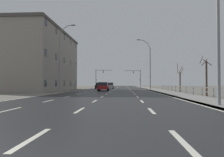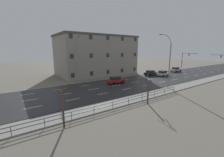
# 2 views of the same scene
# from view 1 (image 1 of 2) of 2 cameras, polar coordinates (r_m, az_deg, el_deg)

# --- Properties ---
(ground_plane) EXTENTS (160.00, 160.00, 0.12)m
(ground_plane) POSITION_cam_1_polar(r_m,az_deg,el_deg) (51.05, 0.79, -2.91)
(ground_plane) COLOR #666056
(road_asphalt_strip) EXTENTS (14.00, 120.00, 0.03)m
(road_asphalt_strip) POSITION_cam_1_polar(r_m,az_deg,el_deg) (63.03, 1.26, -2.55)
(road_asphalt_strip) COLOR #232326
(road_asphalt_strip) RESTS_ON ground
(sidewalk_right) EXTENTS (3.00, 120.00, 0.12)m
(sidewalk_right) POSITION_cam_1_polar(r_m,az_deg,el_deg) (63.30, 8.91, -2.48)
(sidewalk_right) COLOR gray
(sidewalk_right) RESTS_ON ground
(guardrail) EXTENTS (0.07, 32.49, 1.00)m
(guardrail) POSITION_cam_1_polar(r_m,az_deg,el_deg) (27.93, 19.19, -2.56)
(guardrail) COLOR #515459
(guardrail) RESTS_ON ground
(street_lamp_foreground) EXTENTS (2.57, 0.24, 11.29)m
(street_lamp_foreground) POSITION_cam_1_polar(r_m,az_deg,el_deg) (14.22, 25.84, 15.90)
(street_lamp_foreground) COLOR slate
(street_lamp_foreground) RESTS_ON ground
(street_lamp_midground) EXTENTS (2.81, 0.24, 10.55)m
(street_lamp_midground) POSITION_cam_1_polar(r_m,az_deg,el_deg) (44.98, 9.91, 3.52)
(street_lamp_midground) COLOR slate
(street_lamp_midground) RESTS_ON ground
(street_lamp_left_bank) EXTENTS (2.51, 0.24, 10.28)m
(street_lamp_left_bank) POSITION_cam_1_polar(r_m,az_deg,el_deg) (33.35, -13.60, 5.05)
(street_lamp_left_bank) COLOR slate
(street_lamp_left_bank) RESTS_ON ground
(traffic_signal_right) EXTENTS (5.47, 0.36, 6.08)m
(traffic_signal_right) POSITION_cam_1_polar(r_m,az_deg,el_deg) (75.33, 6.82, 0.71)
(traffic_signal_right) COLOR #38383A
(traffic_signal_right) RESTS_ON ground
(traffic_signal_left) EXTENTS (5.94, 0.36, 6.36)m
(traffic_signal_left) POSITION_cam_1_polar(r_m,az_deg,el_deg) (76.46, -3.50, 0.83)
(traffic_signal_left) COLOR #38383A
(traffic_signal_left) RESTS_ON ground
(car_near_left) EXTENTS (1.93, 4.15, 1.57)m
(car_near_left) POSITION_cam_1_polar(r_m,az_deg,el_deg) (53.23, -3.35, -1.91)
(car_near_left) COLOR black
(car_near_left) RESTS_ON ground
(car_distant) EXTENTS (1.92, 4.14, 1.57)m
(car_distant) POSITION_cam_1_polar(r_m,az_deg,el_deg) (55.31, -0.48, -1.90)
(car_distant) COLOR #B7B7BC
(car_distant) RESTS_ON ground
(car_near_right) EXTENTS (1.85, 4.11, 1.57)m
(car_near_right) POSITION_cam_1_polar(r_m,az_deg,el_deg) (66.35, -2.24, -1.80)
(car_near_right) COLOR #B7B7BC
(car_near_right) RESTS_ON ground
(car_mid_centre) EXTENTS (1.86, 4.11, 1.57)m
(car_mid_centre) POSITION_cam_1_polar(r_m,az_deg,el_deg) (38.66, -2.31, -2.13)
(car_mid_centre) COLOR maroon
(car_mid_centre) RESTS_ON ground
(brick_building) EXTENTS (13.33, 23.12, 11.69)m
(brick_building) POSITION_cam_1_polar(r_m,az_deg,el_deg) (45.65, -20.52, 4.42)
(brick_building) COLOR gray
(brick_building) RESTS_ON ground
(bare_tree_near) EXTENTS (1.14, 1.29, 4.35)m
(bare_tree_near) POSITION_cam_1_polar(r_m,az_deg,el_deg) (24.61, 23.87, 0.40)
(bare_tree_near) COLOR #423328
(bare_tree_near) RESTS_ON ground
(bare_tree_mid) EXTENTS (0.98, 0.82, 4.64)m
(bare_tree_mid) POSITION_cam_1_polar(r_m,az_deg,el_deg) (35.85, 17.71, -0.45)
(bare_tree_mid) COLOR #423328
(bare_tree_mid) RESTS_ON ground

